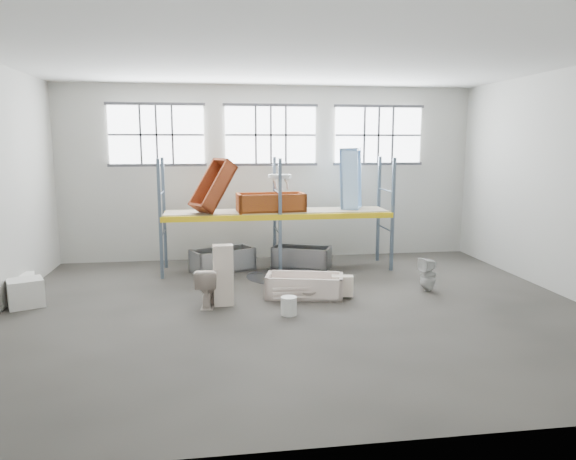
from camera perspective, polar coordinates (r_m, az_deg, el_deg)
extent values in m
cube|color=#4D4942|center=(11.03, 1.14, -8.73)|extent=(12.00, 10.00, 0.10)
cube|color=silver|center=(10.61, 1.23, 18.45)|extent=(12.00, 10.00, 0.10)
cube|color=#B0AFA4|center=(15.51, -1.90, 6.16)|extent=(12.00, 0.10, 5.00)
cube|color=#B4B2A7|center=(5.63, 9.66, 0.18)|extent=(12.00, 0.10, 5.00)
cube|color=#A6A59A|center=(12.96, 28.68, 4.35)|extent=(0.10, 10.00, 5.00)
cube|color=white|center=(15.35, -14.02, 9.96)|extent=(2.60, 0.04, 1.60)
cube|color=white|center=(15.37, -1.88, 10.23)|extent=(2.60, 0.04, 1.60)
cube|color=white|center=(16.05, 9.73, 10.07)|extent=(2.60, 0.04, 1.60)
cube|color=slate|center=(13.43, -13.66, 1.09)|extent=(0.08, 0.08, 3.00)
cube|color=slate|center=(14.61, -13.23, 1.77)|extent=(0.08, 0.08, 3.00)
cube|color=slate|center=(13.48, -0.86, 1.39)|extent=(0.08, 0.08, 3.00)
cube|color=slate|center=(14.66, -1.47, 2.04)|extent=(0.08, 0.08, 3.00)
cube|color=slate|center=(14.18, 11.26, 1.61)|extent=(0.08, 0.08, 3.00)
cube|color=slate|center=(15.30, 9.76, 2.22)|extent=(0.08, 0.08, 3.00)
cube|color=yellow|center=(13.48, -0.86, 1.39)|extent=(6.00, 0.10, 0.14)
cube|color=yellow|center=(14.66, -1.47, 2.04)|extent=(6.00, 0.10, 0.14)
cube|color=gray|center=(14.06, -1.18, 2.05)|extent=(5.90, 1.10, 0.03)
cylinder|color=black|center=(13.58, -0.73, -5.00)|extent=(1.80, 1.80, 0.00)
cube|color=#F0DFC8|center=(11.70, 5.89, -6.02)|extent=(0.51, 0.31, 0.45)
imported|color=#C4AFA6|center=(11.53, 2.25, -6.83)|extent=(0.49, 0.49, 0.15)
imported|color=beige|center=(11.21, -8.72, -6.08)|extent=(0.54, 0.85, 0.82)
cube|color=beige|center=(11.15, -7.03, -4.88)|extent=(0.43, 0.29, 1.29)
imported|color=silver|center=(12.57, 14.91, -4.68)|extent=(0.44, 0.43, 0.78)
imported|color=silver|center=(13.70, -0.90, 4.02)|extent=(0.74, 0.66, 0.53)
cylinder|color=silver|center=(10.57, 0.09, -8.21)|extent=(0.41, 0.41, 0.37)
cube|color=silver|center=(12.36, -26.52, -6.10)|extent=(0.86, 0.81, 0.58)
cube|color=white|center=(13.35, -26.87, -5.29)|extent=(0.69, 0.69, 0.46)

